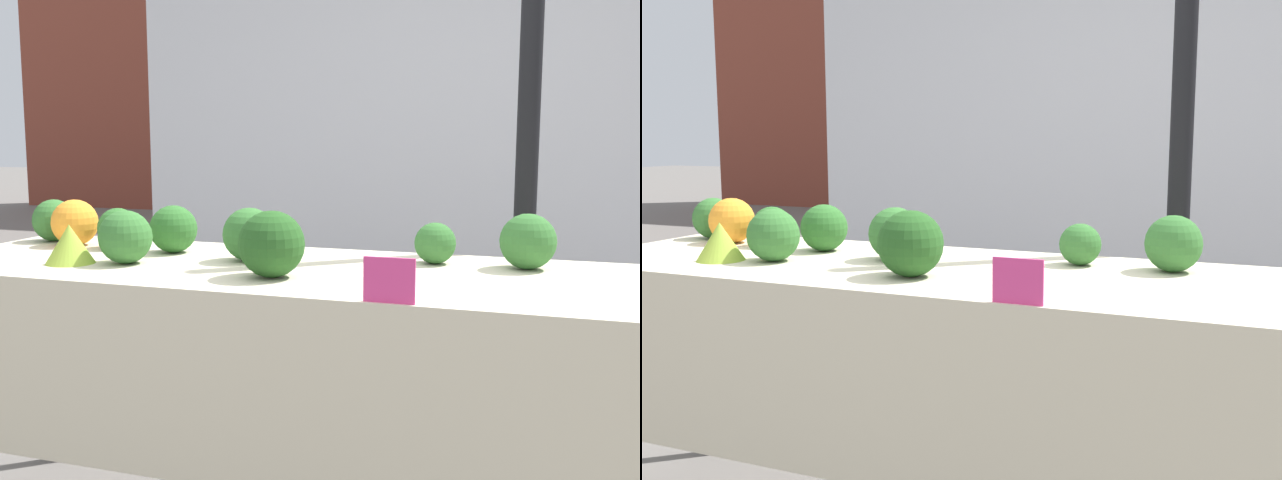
% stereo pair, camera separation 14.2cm
% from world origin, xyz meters
% --- Properties ---
extents(tent_pole, '(0.07, 0.07, 2.31)m').
position_xyz_m(tent_pole, '(0.51, 0.53, 1.16)').
color(tent_pole, black).
rests_on(tent_pole, ground_plane).
extents(parked_truck, '(5.13, 2.20, 2.29)m').
position_xyz_m(parked_truck, '(0.31, 3.71, 1.24)').
color(parked_truck, silver).
rests_on(parked_truck, ground_plane).
extents(market_table, '(2.34, 0.72, 0.84)m').
position_xyz_m(market_table, '(0.00, -0.06, 0.73)').
color(market_table, beige).
rests_on(market_table, ground_plane).
extents(orange_cauliflower, '(0.15, 0.15, 0.15)m').
position_xyz_m(orange_cauliflower, '(-0.90, 0.15, 0.91)').
color(orange_cauliflower, orange).
rests_on(orange_cauliflower, market_table).
extents(romanesco_head, '(0.14, 0.14, 0.11)m').
position_xyz_m(romanesco_head, '(-0.70, -0.14, 0.89)').
color(romanesco_head, '#93B238').
rests_on(romanesco_head, market_table).
extents(broccoli_head_0, '(0.16, 0.16, 0.16)m').
position_xyz_m(broccoli_head_0, '(-0.24, 0.06, 0.92)').
color(broccoli_head_0, '#336B2D').
rests_on(broccoli_head_0, market_table).
extents(broccoli_head_1, '(0.12, 0.12, 0.12)m').
position_xyz_m(broccoli_head_1, '(0.28, 0.18, 0.90)').
color(broccoli_head_1, '#336B2D').
rests_on(broccoli_head_1, market_table).
extents(broccoli_head_2, '(0.15, 0.15, 0.15)m').
position_xyz_m(broccoli_head_2, '(0.54, 0.18, 0.91)').
color(broccoli_head_2, '#336B2D').
rests_on(broccoli_head_2, market_table).
extents(broccoli_head_3, '(0.15, 0.15, 0.15)m').
position_xyz_m(broccoli_head_3, '(-0.55, -0.09, 0.91)').
color(broccoli_head_3, '#336B2D').
rests_on(broccoli_head_3, market_table).
extents(broccoli_head_4, '(0.13, 0.13, 0.13)m').
position_xyz_m(broccoli_head_4, '(-0.73, 0.15, 0.90)').
color(broccoli_head_4, '#2D6628').
rests_on(broccoli_head_4, market_table).
extents(broccoli_head_5, '(0.17, 0.17, 0.17)m').
position_xyz_m(broccoli_head_5, '(-0.08, -0.15, 0.92)').
color(broccoli_head_5, '#23511E').
rests_on(broccoli_head_5, market_table).
extents(broccoli_head_6, '(0.14, 0.14, 0.14)m').
position_xyz_m(broccoli_head_6, '(-1.04, 0.22, 0.91)').
color(broccoli_head_6, '#336B2D').
rests_on(broccoli_head_6, market_table).
extents(broccoli_head_8, '(0.15, 0.15, 0.15)m').
position_xyz_m(broccoli_head_8, '(-0.52, 0.12, 0.91)').
color(broccoli_head_8, '#2D6628').
rests_on(broccoli_head_8, market_table).
extents(price_sign, '(0.12, 0.01, 0.10)m').
position_xyz_m(price_sign, '(0.27, -0.35, 0.89)').
color(price_sign, '#E53D84').
rests_on(price_sign, market_table).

